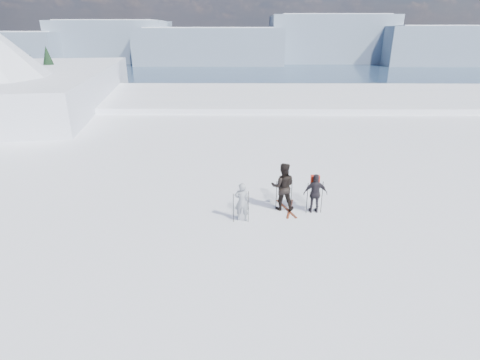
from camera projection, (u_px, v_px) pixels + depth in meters
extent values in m
plane|color=white|center=(255.00, 162.00, 73.06)|extent=(220.00, 208.01, 71.62)
cube|color=white|center=(264.00, 158.00, 41.12)|extent=(180.00, 16.00, 14.00)
plane|color=navy|center=(247.00, 80.00, 291.03)|extent=(820.00, 820.00, 0.00)
cube|color=slate|center=(1.00, 48.00, 426.46)|extent=(150.00, 80.00, 34.00)
cube|color=slate|center=(114.00, 42.00, 450.88)|extent=(130.00, 80.00, 46.00)
cube|color=white|center=(111.00, 24.00, 443.40)|extent=(110.50, 70.00, 8.00)
cube|color=slate|center=(211.00, 46.00, 423.41)|extent=(160.00, 80.00, 38.00)
cube|color=white|center=(210.00, 31.00, 417.42)|extent=(136.00, 70.00, 8.00)
cube|color=slate|center=(330.00, 39.00, 447.27)|extent=(140.00, 80.00, 52.00)
cube|color=white|center=(331.00, 18.00, 438.66)|extent=(119.00, 70.00, 8.00)
cube|color=slate|center=(450.00, 45.00, 420.45)|extent=(160.00, 80.00, 40.00)
cube|color=white|center=(454.00, 29.00, 414.09)|extent=(136.00, 70.00, 8.00)
cube|color=#2D2B28|center=(90.00, 161.00, 47.83)|extent=(21.55, 17.87, 14.25)
cone|color=black|center=(40.00, 106.00, 45.26)|extent=(6.72, 6.72, 12.00)
cone|color=black|center=(56.00, 105.00, 43.19)|extent=(7.28, 7.28, 13.00)
cone|color=black|center=(78.00, 122.00, 39.82)|extent=(6.16, 6.16, 11.00)
cone|color=black|center=(104.00, 122.00, 41.84)|extent=(5.60, 5.60, 10.00)
cone|color=black|center=(104.00, 116.00, 44.63)|extent=(5.60, 5.60, 10.00)
cone|color=black|center=(52.00, 136.00, 38.36)|extent=(5.04, 5.04, 9.00)
cone|color=black|center=(36.00, 120.00, 40.80)|extent=(6.16, 6.16, 11.00)
imported|color=gray|center=(242.00, 202.00, 13.74)|extent=(0.59, 0.43, 1.51)
imported|color=black|center=(283.00, 186.00, 14.56)|extent=(0.99, 0.79, 1.93)
imported|color=black|center=(315.00, 193.00, 14.38)|extent=(0.92, 0.39, 1.57)
cube|color=red|center=(316.00, 167.00, 14.23)|extent=(0.34, 0.19, 0.45)
cylinder|color=black|center=(233.00, 208.00, 13.69)|extent=(0.02, 0.02, 1.15)
cylinder|color=black|center=(248.00, 207.00, 13.68)|extent=(0.02, 0.02, 1.24)
cylinder|color=black|center=(276.00, 196.00, 14.64)|extent=(0.02, 0.02, 1.21)
cylinder|color=black|center=(291.00, 195.00, 14.57)|extent=(0.02, 0.02, 1.28)
cylinder|color=black|center=(307.00, 198.00, 14.36)|extent=(0.02, 0.02, 1.26)
cylinder|color=black|center=(322.00, 197.00, 14.37)|extent=(0.02, 0.02, 1.31)
cube|color=black|center=(286.00, 209.00, 14.89)|extent=(0.67, 1.63, 0.03)
cube|color=black|center=(290.00, 209.00, 14.89)|extent=(0.46, 1.68, 0.03)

